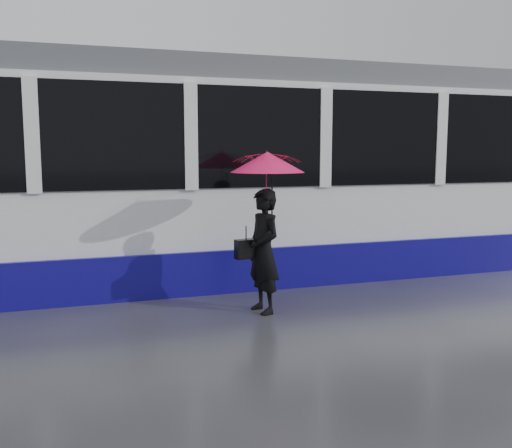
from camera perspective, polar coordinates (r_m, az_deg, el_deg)
name	(u,v)px	position (r m, az deg, el deg)	size (l,w,h in m)	color
ground	(312,312)	(7.28, 5.62, -8.75)	(90.00, 90.00, 0.00)	#2E2E33
rails	(250,272)	(9.54, -0.57, -4.79)	(34.00, 1.51, 0.02)	#3F3D38
tram	(320,173)	(9.80, 6.45, 5.09)	(26.00, 2.56, 3.35)	white
woman	(263,251)	(7.08, 0.75, -2.73)	(0.57, 0.37, 1.55)	black
umbrella	(267,177)	(7.00, 1.15, 4.77)	(1.07, 1.07, 1.05)	#E3135B
handbag	(246,249)	(7.03, -1.00, -2.50)	(0.29, 0.17, 0.42)	black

